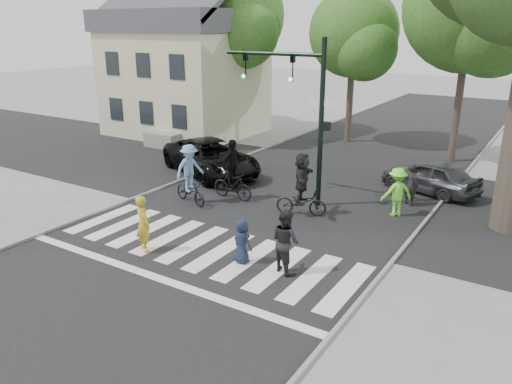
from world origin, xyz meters
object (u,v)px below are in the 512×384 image
pedestrian_child (242,241)px  cyclist_right (302,188)px  traffic_signal (300,98)px  car_grey (430,176)px  pedestrian_adult (285,241)px  car_suv (211,157)px  pedestrian_woman (143,224)px  cyclist_left (190,178)px  cyclist_mid (232,175)px

pedestrian_child → cyclist_right: size_ratio=0.58×
traffic_signal → cyclist_right: size_ratio=2.67×
pedestrian_child → car_grey: car_grey is taller
pedestrian_adult → car_suv: 9.78m
pedestrian_woman → cyclist_left: (-1.53, 4.00, 0.11)m
traffic_signal → cyclist_right: traffic_signal is taller
pedestrian_child → cyclist_mid: size_ratio=0.55×
pedestrian_child → car_suv: 8.98m
pedestrian_child → traffic_signal: bearing=-66.6°
pedestrian_child → cyclist_right: 4.25m
cyclist_right → car_grey: bearing=57.4°
cyclist_mid → cyclist_left: bearing=-131.2°
pedestrian_woman → car_grey: size_ratio=0.44×
traffic_signal → pedestrian_woman: 7.24m
traffic_signal → pedestrian_woman: (-1.78, -6.33, -3.04)m
cyclist_mid → cyclist_right: cyclist_mid is taller
traffic_signal → car_grey: traffic_signal is taller
pedestrian_child → pedestrian_adult: pedestrian_adult is taller
traffic_signal → cyclist_mid: 3.86m
cyclist_left → car_suv: cyclist_left is taller
car_suv → car_grey: car_suv is taller
traffic_signal → cyclist_right: (0.76, -1.20, -2.90)m
pedestrian_child → cyclist_right: cyclist_right is taller
traffic_signal → pedestrian_adult: 6.48m
car_suv → car_grey: size_ratio=1.42×
cyclist_right → pedestrian_child: bearing=-85.7°
pedestrian_adult → car_suv: size_ratio=0.32×
car_suv → cyclist_left: bearing=-130.2°
traffic_signal → cyclist_right: 3.23m
pedestrian_child → car_suv: bearing=-35.2°
traffic_signal → pedestrian_child: size_ratio=4.64×
car_suv → car_grey: 9.32m
car_suv → traffic_signal: bearing=-79.3°
traffic_signal → pedestrian_woman: traffic_signal is taller
pedestrian_adult → cyclist_right: bearing=-44.6°
traffic_signal → car_suv: bearing=166.6°
cyclist_left → car_grey: size_ratio=0.58×
cyclist_mid → cyclist_right: 3.01m
pedestrian_adult → car_grey: (1.58, 9.01, -0.23)m
pedestrian_woman → pedestrian_adult: 4.29m
cyclist_mid → car_grey: 7.89m
pedestrian_woman → traffic_signal: bearing=-82.9°
cyclist_mid → car_grey: size_ratio=0.60×
cyclist_mid → cyclist_right: size_ratio=1.04×
cyclist_left → cyclist_right: 4.23m
traffic_signal → car_suv: 6.02m
pedestrian_child → car_grey: 9.63m
cyclist_left → cyclist_mid: bearing=48.8°
pedestrian_woman → cyclist_right: (2.55, 5.13, 0.14)m
pedestrian_child → pedestrian_woman: bearing=29.8°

